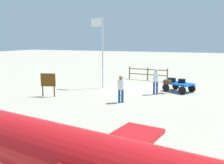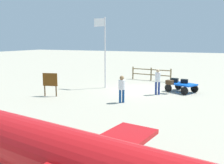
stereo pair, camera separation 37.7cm
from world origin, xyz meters
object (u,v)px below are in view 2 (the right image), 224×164
Objects in this scene: luggage_cart at (181,86)px; suitcase_tan at (174,80)px; suitcase_dark at (170,82)px; signboard at (50,81)px; worker_lead at (158,80)px; airplane_near at (79,161)px; worker_trailing at (122,87)px; flagpole at (104,46)px; suitcase_maroon at (184,81)px.

luggage_cart is 0.63m from suitcase_tan.
signboard is at bearing 30.45° from suitcase_dark.
luggage_cart is 1.32× the size of worker_lead.
worker_lead is at bearing -83.27° from airplane_near.
airplane_near is at bearing 106.83° from worker_trailing.
luggage_cart is at bearing -172.57° from flagpole.
luggage_cart is 1.08m from suitcase_dark.
suitcase_dark is at bearing 48.41° from suitcase_maroon.
suitcase_tan is at bearing -144.32° from signboard.
worker_trailing is at bearing 128.35° from flagpole.
suitcase_maroon is 0.06× the size of airplane_near.
worker_trailing is at bearing 66.07° from suitcase_tan.
airplane_near reaches higher than suitcase_maroon.
signboard is (1.87, 4.13, -2.17)m from flagpole.
suitcase_tan is at bearing -97.54° from suitcase_dark.
suitcase_tan is 0.31× the size of worker_lead.
signboard reaches higher than suitcase_dark.
airplane_near is at bearing 90.62° from luggage_cart.
worker_trailing reaches higher than signboard.
suitcase_dark is 0.34× the size of worker_trailing.
suitcase_maroon is 0.31× the size of worker_trailing.
luggage_cart is 0.27× the size of airplane_near.
suitcase_dark is 0.10× the size of flagpole.
suitcase_maroon is at bearing -147.14° from signboard.
signboard is (6.25, 3.33, -0.03)m from worker_lead.
signboard reaches higher than suitcase_tan.
suitcase_maroon is at bearing -120.87° from worker_trailing.
suitcase_maroon is at bearing -131.63° from worker_lead.
luggage_cart is at bearing 160.08° from suitcase_tan.
airplane_near reaches higher than luggage_cart.
suitcase_dark is 1.26m from suitcase_maroon.
worker_lead is 7.08m from signboard.
luggage_cart is at bearing -89.38° from airplane_near.
suitcase_dark is 0.32× the size of worker_lead.
suitcase_maroon reaches higher than luggage_cart.
airplane_near is (-1.45, 12.25, 0.10)m from worker_lead.
airplane_near is 5.59× the size of signboard.
luggage_cart is at bearing -119.85° from worker_trailing.
suitcase_dark is 13.01m from airplane_near.
airplane_near is 11.79m from signboard.
worker_trailing is at bearing -176.79° from signboard.
airplane_near is at bearing 92.72° from suitcase_tan.
flagpole is at bearing -51.65° from worker_trailing.
worker_lead is at bearing 48.37° from suitcase_maroon.
luggage_cart is 4.23× the size of suitcase_tan.
worker_lead reaches higher than worker_trailing.
suitcase_tan is 8.66m from signboard.
luggage_cart is at bearing -147.20° from signboard.
signboard is at bearing 35.68° from suitcase_tan.
flagpole is at bearing 7.43° from luggage_cart.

